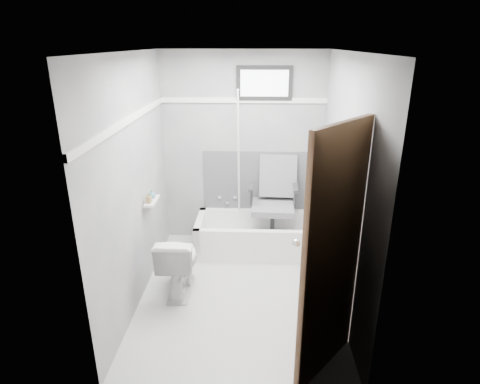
{
  "coord_description": "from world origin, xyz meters",
  "views": [
    {
      "loc": [
        0.15,
        -3.58,
        2.48
      ],
      "look_at": [
        0.0,
        0.35,
        1.0
      ],
      "focal_mm": 30.0,
      "sensor_mm": 36.0,
      "label": 1
    }
  ],
  "objects_px": {
    "office_chair": "(273,202)",
    "soap_bottle_a": "(149,198)",
    "soap_bottle_b": "(152,194)",
    "toilet": "(179,263)",
    "bathtub": "(257,235)",
    "door": "(379,281)"
  },
  "relations": [
    {
      "from": "door",
      "to": "soap_bottle_b",
      "type": "bearing_deg",
      "value": 139.4
    },
    {
      "from": "toilet",
      "to": "door",
      "type": "distance_m",
      "value": 2.17
    },
    {
      "from": "toilet",
      "to": "door",
      "type": "relative_size",
      "value": 0.34
    },
    {
      "from": "door",
      "to": "soap_bottle_b",
      "type": "distance_m",
      "value": 2.53
    },
    {
      "from": "toilet",
      "to": "soap_bottle_b",
      "type": "relative_size",
      "value": 7.04
    },
    {
      "from": "bathtub",
      "to": "office_chair",
      "type": "xyz_separation_m",
      "value": [
        0.19,
        0.05,
        0.43
      ]
    },
    {
      "from": "bathtub",
      "to": "soap_bottle_a",
      "type": "bearing_deg",
      "value": -147.98
    },
    {
      "from": "office_chair",
      "to": "soap_bottle_b",
      "type": "bearing_deg",
      "value": -152.5
    },
    {
      "from": "office_chair",
      "to": "door",
      "type": "bearing_deg",
      "value": -72.52
    },
    {
      "from": "bathtub",
      "to": "office_chair",
      "type": "bearing_deg",
      "value": 14.06
    },
    {
      "from": "soap_bottle_b",
      "to": "toilet",
      "type": "bearing_deg",
      "value": -47.16
    },
    {
      "from": "bathtub",
      "to": "toilet",
      "type": "relative_size",
      "value": 2.22
    },
    {
      "from": "soap_bottle_b",
      "to": "office_chair",
      "type": "bearing_deg",
      "value": 24.91
    },
    {
      "from": "bathtub",
      "to": "office_chair",
      "type": "relative_size",
      "value": 1.43
    },
    {
      "from": "office_chair",
      "to": "door",
      "type": "relative_size",
      "value": 0.52
    },
    {
      "from": "toilet",
      "to": "door",
      "type": "height_order",
      "value": "door"
    },
    {
      "from": "soap_bottle_a",
      "to": "door",
      "type": "bearing_deg",
      "value": -38.1
    },
    {
      "from": "soap_bottle_a",
      "to": "soap_bottle_b",
      "type": "xyz_separation_m",
      "value": [
        0.0,
        0.14,
        -0.01
      ]
    },
    {
      "from": "toilet",
      "to": "soap_bottle_a",
      "type": "distance_m",
      "value": 0.74
    },
    {
      "from": "bathtub",
      "to": "office_chair",
      "type": "height_order",
      "value": "office_chair"
    },
    {
      "from": "office_chair",
      "to": "toilet",
      "type": "distance_m",
      "value": 1.42
    },
    {
      "from": "office_chair",
      "to": "soap_bottle_a",
      "type": "distance_m",
      "value": 1.55
    }
  ]
}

